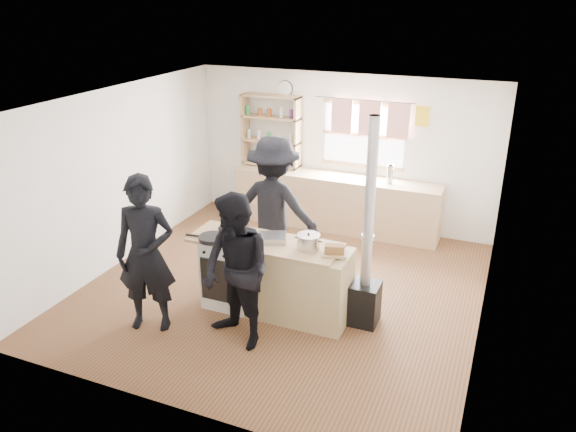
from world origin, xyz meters
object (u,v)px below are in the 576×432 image
(roast_tray, at_px, (272,237))
(bread_board, at_px, (334,251))
(skillet_greens, at_px, (213,238))
(person_far, at_px, (274,208))
(thermos, at_px, (390,174))
(flue_heater, at_px, (366,274))
(person_near_right, at_px, (237,272))
(stockpot_counter, at_px, (308,242))
(person_near_left, at_px, (146,255))
(cooking_island, at_px, (276,278))
(stockpot_stove, at_px, (240,228))

(roast_tray, distance_m, bread_board, 0.81)
(skillet_greens, bearing_deg, person_far, 75.63)
(thermos, distance_m, flue_heater, 2.65)
(person_near_right, bearing_deg, stockpot_counter, 77.51)
(skillet_greens, height_order, roast_tray, roast_tray)
(bread_board, distance_m, person_far, 1.53)
(bread_board, bearing_deg, person_near_left, -157.56)
(roast_tray, height_order, person_near_left, person_near_left)
(person_near_right, relative_size, person_far, 0.91)
(cooking_island, height_order, roast_tray, roast_tray)
(cooking_island, bearing_deg, stockpot_counter, -0.23)
(cooking_island, relative_size, stockpot_stove, 9.31)
(cooking_island, bearing_deg, thermos, 75.39)
(person_near_left, relative_size, person_near_right, 1.06)
(thermos, relative_size, bread_board, 0.88)
(person_near_left, distance_m, person_far, 1.96)
(skillet_greens, height_order, person_near_left, person_near_left)
(stockpot_stove, height_order, flue_heater, flue_heater)
(cooking_island, distance_m, person_far, 1.16)
(stockpot_counter, bearing_deg, flue_heater, 15.36)
(thermos, distance_m, roast_tray, 2.83)
(flue_heater, bearing_deg, thermos, 97.42)
(thermos, height_order, bread_board, thermos)
(bread_board, bearing_deg, stockpot_stove, 174.75)
(stockpot_counter, height_order, flue_heater, flue_heater)
(bread_board, bearing_deg, thermos, 90.33)
(stockpot_counter, bearing_deg, bread_board, -5.55)
(flue_heater, height_order, person_near_left, flue_heater)
(flue_heater, bearing_deg, cooking_island, -170.59)
(skillet_greens, xyz_separation_m, roast_tray, (0.66, 0.26, 0.01))
(bread_board, relative_size, person_near_left, 0.17)
(person_near_right, bearing_deg, flue_heater, 61.45)
(flue_heater, bearing_deg, skillet_greens, -167.98)
(thermos, xyz_separation_m, person_near_left, (-1.95, -3.62, -0.11))
(roast_tray, relative_size, person_near_left, 0.22)
(skillet_greens, distance_m, stockpot_counter, 1.16)
(person_near_right, bearing_deg, person_near_left, -151.27)
(cooking_island, xyz_separation_m, roast_tray, (-0.07, 0.05, 0.50))
(thermos, distance_m, person_far, 2.16)
(person_far, bearing_deg, stockpot_counter, 132.49)
(thermos, height_order, flue_heater, flue_heater)
(person_near_left, bearing_deg, stockpot_counter, 8.86)
(cooking_island, distance_m, stockpot_stove, 0.74)
(stockpot_stove, xyz_separation_m, bread_board, (1.24, -0.11, -0.03))
(stockpot_counter, bearing_deg, thermos, 83.67)
(cooking_island, distance_m, stockpot_counter, 0.69)
(stockpot_counter, bearing_deg, skillet_greens, -169.91)
(thermos, distance_m, stockpot_counter, 2.79)
(person_near_left, relative_size, person_far, 0.96)
(stockpot_counter, height_order, person_far, person_far)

